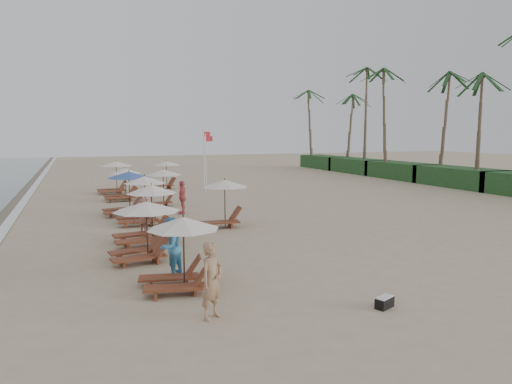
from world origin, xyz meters
name	(u,v)px	position (x,y,z in m)	size (l,w,h in m)	color
ground	(304,250)	(0.00, 0.00, 0.00)	(160.00, 160.00, 0.00)	tan
foam_line	(8,223)	(-11.20, 10.00, 0.01)	(0.50, 140.00, 0.02)	white
shrub_hedge	(460,177)	(22.00, 14.50, 0.80)	(3.20, 53.00, 1.60)	#193D1C
palm_row	(457,67)	(21.91, 15.40, 9.91)	(7.00, 52.00, 12.30)	brown
lounger_station_0	(177,252)	(-5.43, -2.81, 1.08)	(2.36, 2.07, 2.08)	brown
lounger_station_1	(141,229)	(-5.95, 0.71, 1.13)	(2.55, 2.33, 2.07)	brown
lounger_station_2	(144,219)	(-5.50, 3.22, 1.00)	(2.62, 2.16, 2.38)	brown
lounger_station_3	(140,202)	(-5.11, 7.46, 1.09)	(2.47, 2.04, 2.36)	brown
lounger_station_4	(125,193)	(-5.52, 10.47, 1.19)	(2.73, 2.40, 2.37)	brown
lounger_station_5	(122,185)	(-5.14, 16.36, 1.02)	(2.53, 2.11, 2.13)	brown
lounger_station_6	(113,177)	(-5.36, 20.33, 1.21)	(2.66, 2.40, 2.38)	brown
inland_station_0	(221,200)	(-1.64, 5.36, 1.29)	(2.83, 2.24, 2.22)	brown
inland_station_1	(161,182)	(-3.10, 13.05, 1.49)	(2.52, 2.24, 2.22)	brown
inland_station_2	(164,172)	(-1.29, 22.02, 1.38)	(2.72, 2.24, 2.22)	brown
beachgoer_near	(212,280)	(-5.10, -5.19, 0.93)	(0.68, 0.45, 1.87)	#9E7556
beachgoer_mid_a	(170,247)	(-5.37, -1.46, 0.92)	(0.90, 0.70, 1.84)	teal
beachgoer_mid_b	(144,217)	(-5.32, 4.63, 0.83)	(1.07, 0.61, 1.65)	#8D5447
beachgoer_far_a	(182,197)	(-2.55, 9.68, 0.92)	(1.08, 0.45, 1.84)	#CF535A
duffel_bag	(385,302)	(-0.82, -6.13, 0.15)	(0.59, 0.46, 0.30)	black
flag_pole_near	(206,160)	(1.33, 18.84, 2.45)	(0.59, 0.08, 4.42)	silver
flag_pole_far	(204,155)	(2.14, 22.43, 2.63)	(0.60, 0.08, 4.77)	silver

